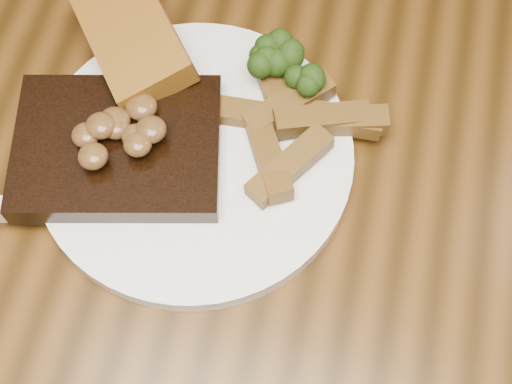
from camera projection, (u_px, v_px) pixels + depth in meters
dining_table at (261, 252)px, 0.65m from camera, size 1.60×0.90×0.75m
plate at (195, 157)px, 0.58m from camera, size 0.29×0.29×0.01m
steak at (118, 148)px, 0.56m from camera, size 0.18×0.15×0.02m
steak_bone at (97, 212)px, 0.54m from camera, size 0.15×0.05×0.02m
mushroom_pile at (117, 123)px, 0.54m from camera, size 0.07×0.07×0.03m
garlic_bread at (136, 52)px, 0.60m from camera, size 0.12×0.13×0.03m
potato_wedges at (286, 142)px, 0.56m from camera, size 0.10×0.10×0.02m
broccoli_cluster at (269, 71)px, 0.58m from camera, size 0.06×0.06×0.04m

